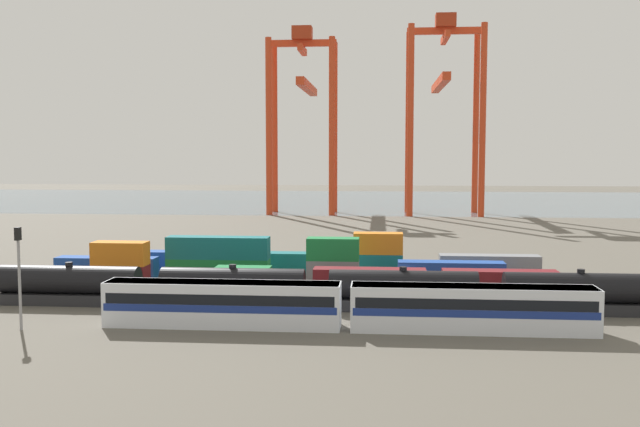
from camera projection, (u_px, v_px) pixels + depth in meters
name	position (u px, v px, depth m)	size (l,w,h in m)	color
ground_plane	(392.00, 243.00, 118.53)	(420.00, 420.00, 0.00)	#5B564C
harbour_water	(387.00, 201.00, 222.06)	(400.00, 110.00, 0.01)	slate
passenger_train	(346.00, 304.00, 60.26)	(41.89, 3.14, 3.90)	silver
freight_tank_row	(403.00, 290.00, 67.35)	(80.00, 2.76, 4.22)	#232326
signal_mast	(19.00, 265.00, 59.58)	(0.36, 0.60, 8.80)	gray
shipping_container_0	(121.00, 277.00, 78.56)	(6.04, 2.44, 2.60)	maroon
shipping_container_1	(120.00, 253.00, 78.34)	(6.04, 2.44, 2.60)	orange
shipping_container_2	(243.00, 278.00, 77.38)	(6.04, 2.44, 2.60)	#197538
shipping_container_3	(369.00, 280.00, 76.20)	(12.10, 2.44, 2.60)	maroon
shipping_container_4	(500.00, 282.00, 75.01)	(12.10, 2.44, 2.60)	maroon
shipping_container_5	(107.00, 268.00, 84.53)	(12.10, 2.44, 2.60)	#1C4299
shipping_container_6	(218.00, 269.00, 83.37)	(12.10, 2.44, 2.60)	#197538
shipping_container_7	(218.00, 248.00, 83.15)	(12.10, 2.44, 2.60)	#146066
shipping_container_8	(333.00, 271.00, 82.21)	(6.04, 2.44, 2.60)	slate
shipping_container_9	(333.00, 249.00, 81.99)	(6.04, 2.44, 2.60)	#197538
shipping_container_10	(451.00, 273.00, 81.05)	(12.10, 2.44, 2.60)	#1C4299
shipping_container_11	(164.00, 261.00, 89.73)	(12.10, 2.44, 2.60)	#1C4299
shipping_container_12	(270.00, 263.00, 88.57)	(12.10, 2.44, 2.60)	#146066
shipping_container_13	(378.00, 264.00, 87.41)	(6.04, 2.44, 2.60)	#146066
shipping_container_14	(378.00, 243.00, 87.18)	(6.04, 2.44, 2.60)	orange
shipping_container_15	(489.00, 266.00, 86.24)	(12.10, 2.44, 2.60)	slate
gantry_crane_west	(304.00, 103.00, 176.45)	(16.88, 35.08, 45.77)	red
gantry_crane_central	(443.00, 96.00, 173.54)	(18.36, 38.26, 48.24)	red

